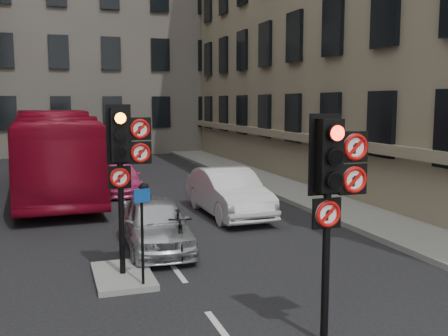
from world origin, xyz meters
TOP-DOWN VIEW (x-y plane):
  - pavement_right at (7.20, 12.00)m, footprint 3.00×50.00m
  - centre_island at (-1.20, 5.00)m, footprint 1.20×2.00m
  - building_far at (0.00, 38.00)m, footprint 30.00×14.00m
  - signal_near at (1.49, 0.99)m, footprint 0.91×0.40m
  - signal_far at (-1.11, 4.99)m, footprint 0.91×0.40m
  - car_silver at (-0.10, 7.00)m, footprint 1.73×3.98m
  - car_white at (2.96, 10.19)m, footprint 1.72×4.71m
  - car_pink at (0.09, 15.76)m, footprint 2.05×4.31m
  - bus_red at (-2.50, 16.25)m, footprint 3.28×12.30m
  - motorcycle at (0.28, 6.00)m, footprint 0.83×1.96m
  - motorcyclist at (-0.27, 7.75)m, footprint 0.62×0.43m
  - info_sign at (-0.90, 4.18)m, footprint 0.33×0.12m

SIDE VIEW (x-z plane):
  - centre_island at x=-1.20m, z-range 0.00..0.12m
  - pavement_right at x=7.20m, z-range 0.00..0.16m
  - motorcycle at x=0.28m, z-range 0.00..1.14m
  - car_pink at x=0.09m, z-range 0.00..1.21m
  - car_silver at x=-0.10m, z-range 0.00..1.34m
  - car_white at x=2.96m, z-range 0.00..1.54m
  - motorcyclist at x=-0.27m, z-range 0.00..1.63m
  - info_sign at x=-0.90m, z-range 0.40..2.34m
  - bus_red at x=-2.50m, z-range 0.00..3.40m
  - signal_near at x=1.49m, z-range 0.79..4.37m
  - signal_far at x=-1.11m, z-range 0.91..4.49m
  - building_far at x=0.00m, z-range 0.00..20.00m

